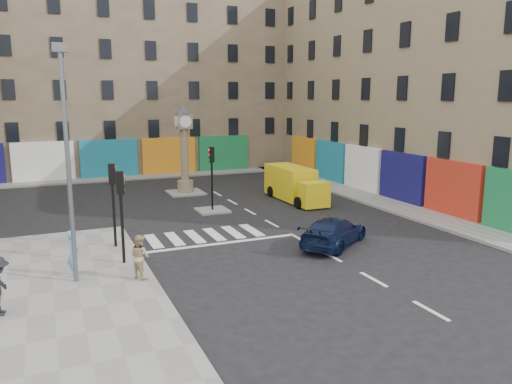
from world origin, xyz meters
TOP-DOWN VIEW (x-y plane):
  - ground at (0.00, 0.00)m, footprint 120.00×120.00m
  - sidewalk_left at (-11.00, -2.00)m, footprint 7.00×16.00m
  - sidewalk_right at (8.70, 10.00)m, footprint 2.60×30.00m
  - sidewalk_far at (-4.00, 22.20)m, footprint 32.00×2.40m
  - island_near at (-2.00, 8.00)m, footprint 1.80×1.80m
  - island_far at (-2.00, 14.00)m, footprint 2.40×2.40m
  - building_right at (15.00, 10.00)m, footprint 10.00×30.00m
  - building_far at (-4.00, 28.00)m, footprint 32.00×10.00m
  - traffic_light_left_near at (-8.30, 0.20)m, footprint 0.28×0.22m
  - traffic_light_left_far at (-8.30, 2.60)m, footprint 0.28×0.22m
  - traffic_light_island at (-2.00, 8.00)m, footprint 0.28×0.22m
  - lamp_post at (-10.20, -1.20)m, footprint 0.50×0.25m
  - clock_pillar at (-2.00, 14.00)m, footprint 1.20×1.20m
  - navy_sedan at (0.94, -0.68)m, footprint 4.70×4.08m
  - yellow_van at (3.93, 8.97)m, footprint 2.01×5.90m
  - pedestrian_blue at (-10.23, -0.58)m, footprint 0.52×0.70m
  - pedestrian_tan at (-8.00, -1.77)m, footprint 0.92×0.99m

SIDE VIEW (x-z plane):
  - ground at x=0.00m, z-range 0.00..0.00m
  - island_near at x=-2.00m, z-range 0.00..0.12m
  - island_far at x=-2.00m, z-range 0.00..0.12m
  - sidewalk_left at x=-11.00m, z-range 0.00..0.15m
  - sidewalk_right at x=8.70m, z-range 0.00..0.15m
  - sidewalk_far at x=-4.00m, z-range 0.00..0.15m
  - navy_sedan at x=0.94m, z-range 0.00..1.30m
  - pedestrian_tan at x=-8.00m, z-range 0.15..1.78m
  - pedestrian_blue at x=-10.23m, z-range 0.15..1.89m
  - yellow_van at x=3.93m, z-range -0.01..2.14m
  - traffic_light_island at x=-2.00m, z-range 0.74..4.44m
  - traffic_light_left_near at x=-8.30m, z-range 0.77..4.47m
  - traffic_light_left_far at x=-8.30m, z-range 0.77..4.47m
  - clock_pillar at x=-2.00m, z-range 0.50..6.60m
  - lamp_post at x=-10.20m, z-range 0.64..8.94m
  - building_right at x=15.00m, z-range 0.00..16.00m
  - building_far at x=-4.00m, z-range 0.00..17.00m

